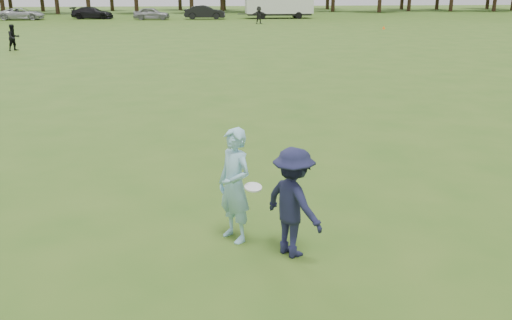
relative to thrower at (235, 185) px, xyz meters
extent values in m
plane|color=#315618|center=(0.65, -0.63, -0.92)|extent=(200.00, 200.00, 0.00)
imported|color=#8AC2D6|center=(0.00, 0.00, 0.00)|extent=(0.74, 0.80, 1.84)
imported|color=#1A1C3A|center=(0.83, -0.60, -0.08)|extent=(1.12, 1.25, 1.69)
imported|color=black|center=(-11.72, 27.60, -0.12)|extent=(0.97, 0.98, 1.60)
imported|color=#242424|center=(6.10, 49.98, -0.03)|extent=(1.73, 0.96, 1.78)
imported|color=#B4B5B9|center=(-20.37, 59.25, -0.24)|extent=(4.92, 2.29, 1.36)
imported|color=black|center=(-12.64, 60.20, -0.22)|extent=(5.03, 2.50, 1.40)
imported|color=gray|center=(-5.52, 57.88, -0.22)|extent=(4.28, 2.03, 1.41)
imported|color=black|center=(0.64, 58.43, -0.13)|extent=(4.89, 2.00, 1.57)
cone|color=#FF590D|center=(16.69, 41.54, -0.77)|extent=(0.28, 0.28, 0.30)
cylinder|color=white|center=(0.26, -0.28, 0.07)|extent=(0.30, 0.30, 0.09)
cube|color=white|center=(9.56, 59.00, 0.98)|extent=(8.00, 2.50, 2.60)
cube|color=black|center=(9.56, 59.00, -0.42)|extent=(7.60, 2.30, 0.25)
cylinder|color=black|center=(7.36, 57.75, -0.52)|extent=(0.80, 0.25, 0.80)
cylinder|color=black|center=(7.36, 60.25, -0.52)|extent=(0.80, 0.25, 0.80)
cylinder|color=black|center=(11.76, 57.75, -0.52)|extent=(0.80, 0.25, 0.80)
cylinder|color=black|center=(11.76, 60.25, -0.52)|extent=(0.80, 0.25, 0.80)
cube|color=#333333|center=(5.16, 59.00, -0.37)|extent=(1.20, 0.15, 0.12)
cylinder|color=#332114|center=(-26.73, 72.44, 0.71)|extent=(0.56, 0.56, 3.25)
cylinder|color=#332114|center=(-19.57, 72.85, 0.93)|extent=(0.56, 0.56, 3.71)
cylinder|color=#332114|center=(-15.25, 72.46, 0.81)|extent=(0.56, 0.56, 3.46)
cylinder|color=#332114|center=(-8.66, 72.32, 0.65)|extent=(0.56, 0.56, 3.14)
cylinder|color=#332114|center=(-0.96, 72.06, 0.59)|extent=(0.56, 0.56, 3.01)
cylinder|color=#332114|center=(3.48, 74.44, 0.69)|extent=(0.56, 0.56, 3.23)
cylinder|color=#332114|center=(14.03, 74.93, 0.74)|extent=(0.56, 0.56, 3.33)
cylinder|color=#332114|center=(20.23, 75.18, 0.69)|extent=(0.56, 0.56, 3.22)
cylinder|color=#332114|center=(44.82, 73.15, 0.66)|extent=(0.56, 0.56, 3.16)
cylinder|color=#332114|center=(-13.29, 81.29, 0.73)|extent=(0.56, 0.56, 3.29)
cylinder|color=#332114|center=(4.11, 81.22, 0.63)|extent=(0.56, 0.56, 3.11)
cylinder|color=#332114|center=(38.91, 80.32, 0.37)|extent=(0.56, 0.56, 2.58)
cylinder|color=#332114|center=(48.38, 81.75, 0.39)|extent=(0.56, 0.56, 2.62)
camera|label=1|loc=(-0.53, -7.93, 3.00)|focal=38.00mm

